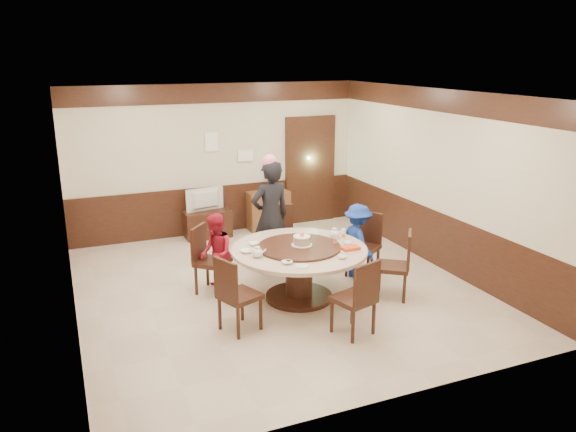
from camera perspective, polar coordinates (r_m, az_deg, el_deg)
name	(u,v)px	position (r m, az deg, el deg)	size (l,w,h in m)	color
room	(276,217)	(7.95, -1.27, -0.14)	(6.00, 6.04, 2.84)	beige
banquet_table	(299,263)	(7.77, 1.14, -4.78)	(1.87, 1.87, 0.78)	#32180F
chair_0	(363,256)	(8.76, 7.64, -4.06)	(0.61, 0.61, 0.97)	#32180F
chair_1	(283,247)	(9.06, -0.54, -3.21)	(0.51, 0.52, 0.97)	#32180F
chair_2	(211,271)	(8.16, -7.78, -5.60)	(0.62, 0.62, 0.97)	#32180F
chair_3	(239,307)	(7.03, -5.05, -9.23)	(0.58, 0.57, 0.97)	#32180F
chair_4	(354,311)	(6.96, 6.75, -9.54)	(0.55, 0.56, 0.97)	#32180F
chair_5	(394,277)	(8.04, 10.68, -6.08)	(0.62, 0.61, 0.97)	#32180F
person_standing	(270,217)	(8.66, -1.81, -0.10)	(0.65, 0.42, 1.77)	black
person_red	(216,254)	(8.01, -7.34, -3.86)	(0.57, 0.44, 1.17)	#A41528
person_blue	(358,241)	(8.56, 7.09, -2.58)	(0.75, 0.43, 1.16)	navy
birthday_cake	(302,240)	(7.70, 1.41, -2.50)	(0.29, 0.29, 0.20)	white
teapot_left	(257,253)	(7.35, -3.14, -3.75)	(0.17, 0.15, 0.13)	white
teapot_right	(335,234)	(8.12, 4.75, -1.82)	(0.17, 0.15, 0.13)	white
bowl_0	(254,244)	(7.82, -3.50, -2.84)	(0.15, 0.15, 0.04)	white
bowl_1	(342,257)	(7.34, 5.50, -4.17)	(0.13, 0.13, 0.04)	white
bowl_2	(287,262)	(7.13, -0.09, -4.73)	(0.14, 0.14, 0.03)	white
bowl_3	(347,243)	(7.89, 6.06, -2.72)	(0.13, 0.13, 0.04)	white
bowl_4	(246,251)	(7.53, -4.24, -3.59)	(0.16, 0.16, 0.04)	white
saucer_near	(302,266)	(7.04, 1.41, -5.10)	(0.18, 0.18, 0.01)	white
saucer_far	(313,233)	(8.30, 2.60, -1.77)	(0.18, 0.18, 0.01)	white
shrimp_platter	(350,249)	(7.62, 6.36, -3.36)	(0.30, 0.20, 0.06)	white
bottle_0	(335,239)	(7.82, 4.83, -2.39)	(0.06, 0.06, 0.16)	white
bottle_1	(344,235)	(8.04, 5.66, -1.89)	(0.06, 0.06, 0.16)	white
tv_stand	(207,224)	(10.60, -8.18, -0.79)	(0.85, 0.45, 0.50)	#32180F
television	(206,200)	(10.48, -8.28, 1.64)	(0.74, 0.10, 0.43)	gray
side_cabinet	(268,210)	(10.95, -2.02, 0.59)	(0.80, 0.40, 0.75)	brown
thermos	(271,182)	(10.83, -1.77, 3.50)	(0.15, 0.15, 0.38)	silver
notice_left	(212,142)	(10.52, -7.75, 7.48)	(0.25, 0.00, 0.35)	white
notice_right	(246,156)	(10.75, -4.32, 6.14)	(0.30, 0.00, 0.22)	white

